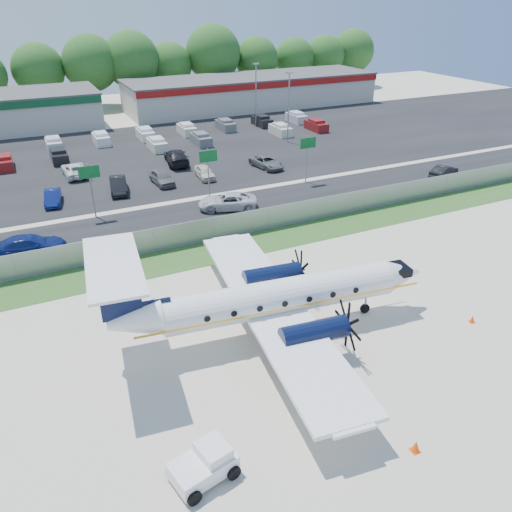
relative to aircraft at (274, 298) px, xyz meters
name	(u,v)px	position (x,y,z in m)	size (l,w,h in m)	color
ground	(299,332)	(1.37, -0.72, -2.38)	(170.00, 170.00, 0.00)	beige
grass_verge	(223,250)	(1.37, 11.28, -2.38)	(170.00, 4.00, 0.02)	#2D561E
access_road	(194,218)	(1.37, 18.28, -2.37)	(170.00, 8.00, 0.02)	black
parking_lot	(138,157)	(1.37, 39.28, -2.37)	(170.00, 32.00, 0.02)	black
perimeter_fence	(214,229)	(1.37, 13.28, -1.38)	(120.00, 0.06, 1.99)	gray
building_east	(253,91)	(27.37, 61.26, 0.25)	(44.40, 12.40, 5.24)	beige
sign_left	(90,179)	(-6.63, 22.19, 1.23)	(1.80, 0.26, 5.00)	gray
sign_mid	(208,163)	(4.37, 22.19, 1.23)	(1.80, 0.26, 5.00)	gray
sign_right	(308,149)	(15.37, 22.19, 1.23)	(1.80, 0.26, 5.00)	gray
light_pole_ne	(289,103)	(21.37, 37.28, 2.85)	(0.90, 0.35, 9.09)	gray
light_pole_se	(256,91)	(21.37, 47.28, 2.85)	(0.90, 0.35, 9.09)	gray
tree_line	(92,107)	(1.37, 73.28, -2.38)	(112.00, 6.00, 14.00)	#235719
aircraft	(274,298)	(0.00, 0.00, 0.00)	(20.11, 19.78, 6.17)	white
pushback_tug	(206,464)	(-7.18, -7.76, -1.70)	(2.94, 2.39, 1.44)	white
baggage_cart_near	(290,345)	(-0.07, -2.19, -1.86)	(2.25, 1.46, 1.13)	gray
baggage_cart_far	(315,351)	(0.98, -3.18, -1.93)	(1.98, 1.32, 0.98)	gray
cone_nose	(472,319)	(11.53, -4.43, -2.16)	(0.34, 0.34, 0.48)	#FF4A08
cone_port_wing	(416,446)	(1.65, -10.58, -2.11)	(0.41, 0.41, 0.58)	#FF4A08
cone_starboard_wing	(241,296)	(-0.31, 4.02, -2.12)	(0.39, 0.39, 0.55)	#FF4A08
road_car_west	(32,254)	(-12.39, 17.03, -2.38)	(2.15, 5.29, 1.54)	navy
road_car_mid	(228,209)	(4.92, 18.96, -2.38)	(2.51, 5.44, 1.51)	silver
road_car_east	(443,177)	(29.83, 17.09, -2.38)	(1.44, 4.13, 1.36)	black
parked_car_a	(54,204)	(-9.74, 27.41, -2.38)	(1.39, 3.99, 1.31)	navy
parked_car_b	(119,192)	(-3.38, 27.88, -2.38)	(1.62, 4.65, 1.53)	black
parked_car_c	(162,184)	(1.28, 28.31, -2.38)	(1.74, 4.33, 1.47)	#595B5E
parked_car_d	(205,178)	(6.07, 28.19, -2.38)	(1.58, 3.93, 1.34)	beige
parked_car_e	(266,168)	(13.79, 28.54, -2.38)	(2.20, 4.76, 1.32)	#595B5E
parked_car_f	(76,176)	(-6.68, 35.05, -2.38)	(2.38, 5.17, 1.44)	silver
parked_car_g	(177,164)	(4.83, 34.48, -2.38)	(2.39, 5.87, 1.70)	black
far_parking_rows	(129,147)	(1.37, 44.28, -2.38)	(56.00, 10.00, 1.60)	gray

